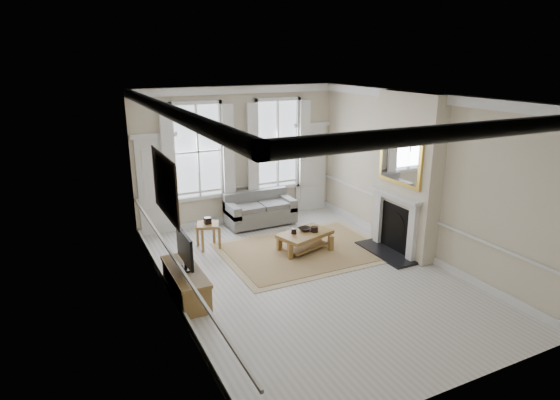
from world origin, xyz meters
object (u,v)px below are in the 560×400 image
sofa (259,211)px  coffee_table (305,236)px  tv_stand (186,283)px  side_table (208,228)px

sofa → coffee_table: size_ratio=1.30×
sofa → tv_stand: sofa is taller
side_table → tv_stand: (-1.04, -1.97, -0.19)m
side_table → coffee_table: bearing=-31.3°
coffee_table → tv_stand: tv_stand is taller
coffee_table → tv_stand: 2.99m
side_table → tv_stand: 2.24m
sofa → tv_stand: 3.93m
side_table → coffee_table: 2.14m
sofa → side_table: 1.87m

